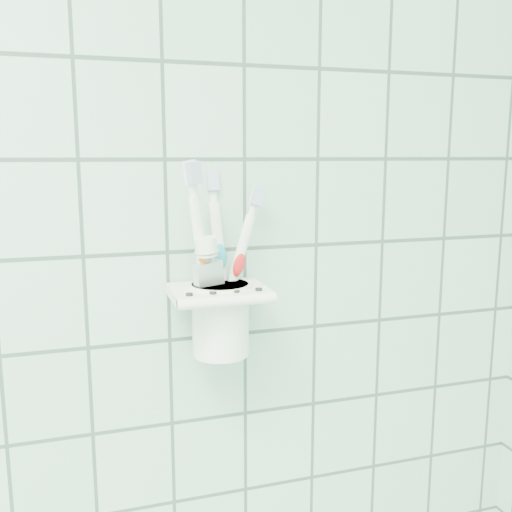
{
  "coord_description": "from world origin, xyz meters",
  "views": [
    {
      "loc": [
        0.48,
        0.52,
        1.48
      ],
      "look_at": [
        0.66,
        1.1,
        1.37
      ],
      "focal_mm": 40.0,
      "sensor_mm": 36.0,
      "label": 1
    }
  ],
  "objects_px": {
    "toothbrush_pink": "(212,254)",
    "toothpaste_tube": "(214,283)",
    "holder_bracket": "(218,293)",
    "toothbrush_blue": "(229,259)",
    "cup": "(220,316)",
    "toothbrush_orange": "(214,264)"
  },
  "relations": [
    {
      "from": "cup",
      "to": "toothbrush_orange",
      "type": "relative_size",
      "value": 0.44
    },
    {
      "from": "cup",
      "to": "toothbrush_pink",
      "type": "relative_size",
      "value": 0.39
    },
    {
      "from": "holder_bracket",
      "to": "toothbrush_orange",
      "type": "xyz_separation_m",
      "value": [
        -0.0,
        0.01,
        0.03
      ]
    },
    {
      "from": "toothbrush_blue",
      "to": "toothpaste_tube",
      "type": "height_order",
      "value": "toothbrush_blue"
    },
    {
      "from": "holder_bracket",
      "to": "toothbrush_pink",
      "type": "xyz_separation_m",
      "value": [
        -0.0,
        0.01,
        0.05
      ]
    },
    {
      "from": "cup",
      "to": "toothpaste_tube",
      "type": "distance_m",
      "value": 0.04
    },
    {
      "from": "toothbrush_pink",
      "to": "toothpaste_tube",
      "type": "bearing_deg",
      "value": -103.99
    },
    {
      "from": "holder_bracket",
      "to": "cup",
      "type": "relative_size",
      "value": 1.28
    },
    {
      "from": "toothbrush_blue",
      "to": "toothpaste_tube",
      "type": "distance_m",
      "value": 0.03
    },
    {
      "from": "holder_bracket",
      "to": "cup",
      "type": "xyz_separation_m",
      "value": [
        0.0,
        0.0,
        -0.03
      ]
    },
    {
      "from": "toothbrush_orange",
      "to": "toothpaste_tube",
      "type": "height_order",
      "value": "toothbrush_orange"
    },
    {
      "from": "toothpaste_tube",
      "to": "cup",
      "type": "bearing_deg",
      "value": -43.46
    },
    {
      "from": "toothbrush_pink",
      "to": "toothbrush_blue",
      "type": "height_order",
      "value": "toothbrush_pink"
    },
    {
      "from": "holder_bracket",
      "to": "toothbrush_blue",
      "type": "distance_m",
      "value": 0.04
    },
    {
      "from": "toothbrush_pink",
      "to": "toothbrush_orange",
      "type": "distance_m",
      "value": 0.01
    },
    {
      "from": "cup",
      "to": "toothbrush_blue",
      "type": "distance_m",
      "value": 0.07
    },
    {
      "from": "cup",
      "to": "toothbrush_blue",
      "type": "relative_size",
      "value": 0.41
    },
    {
      "from": "cup",
      "to": "toothbrush_pink",
      "type": "bearing_deg",
      "value": 128.47
    },
    {
      "from": "holder_bracket",
      "to": "toothbrush_blue",
      "type": "height_order",
      "value": "toothbrush_blue"
    },
    {
      "from": "holder_bracket",
      "to": "cup",
      "type": "distance_m",
      "value": 0.03
    },
    {
      "from": "cup",
      "to": "toothbrush_blue",
      "type": "xyz_separation_m",
      "value": [
        0.01,
        -0.0,
        0.07
      ]
    },
    {
      "from": "toothbrush_orange",
      "to": "toothbrush_pink",
      "type": "bearing_deg",
      "value": 121.46
    }
  ]
}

